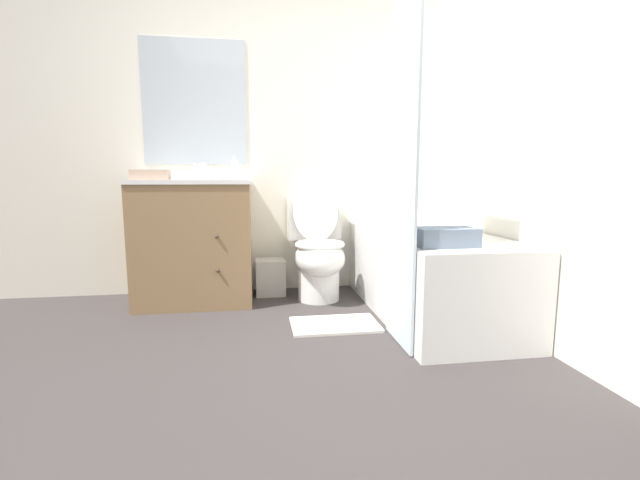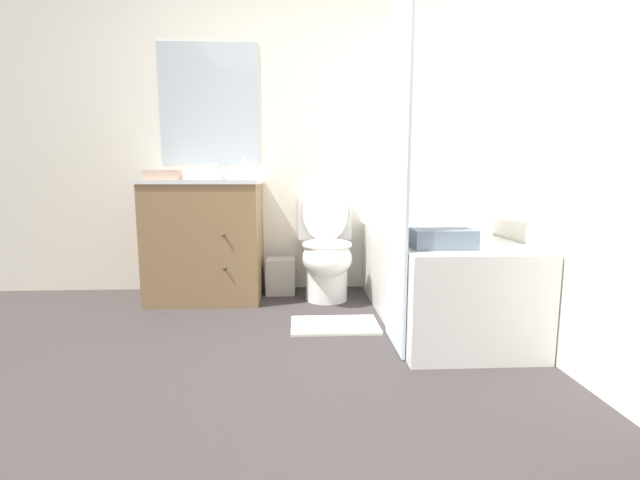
# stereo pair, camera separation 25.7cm
# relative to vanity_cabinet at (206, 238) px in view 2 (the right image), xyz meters

# --- Properties ---
(ground_plane) EXTENTS (14.00, 14.00, 0.00)m
(ground_plane) POSITION_rel_vanity_cabinet_xyz_m (0.76, -1.46, -0.46)
(ground_plane) COLOR #383333
(wall_back) EXTENTS (8.00, 0.06, 2.50)m
(wall_back) POSITION_rel_vanity_cabinet_xyz_m (0.76, 0.31, 0.79)
(wall_back) COLOR white
(wall_back) RESTS_ON ground_plane
(wall_right) EXTENTS (0.05, 2.74, 2.50)m
(wall_right) POSITION_rel_vanity_cabinet_xyz_m (1.97, -0.59, 0.79)
(wall_right) COLOR white
(wall_right) RESTS_ON ground_plane
(vanity_cabinet) EXTENTS (0.83, 0.60, 0.90)m
(vanity_cabinet) POSITION_rel_vanity_cabinet_xyz_m (0.00, 0.00, 0.00)
(vanity_cabinet) COLOR olive
(vanity_cabinet) RESTS_ON ground_plane
(sink_faucet) EXTENTS (0.14, 0.12, 0.12)m
(sink_faucet) POSITION_rel_vanity_cabinet_xyz_m (-0.00, 0.21, 0.47)
(sink_faucet) COLOR silver
(sink_faucet) RESTS_ON vanity_cabinet
(toilet) EXTENTS (0.42, 0.65, 0.86)m
(toilet) POSITION_rel_vanity_cabinet_xyz_m (0.90, -0.06, -0.10)
(toilet) COLOR white
(toilet) RESTS_ON ground_plane
(bathtub) EXTENTS (0.71, 1.60, 0.55)m
(bathtub) POSITION_rel_vanity_cabinet_xyz_m (1.58, -0.52, -0.18)
(bathtub) COLOR white
(bathtub) RESTS_ON ground_plane
(shower_curtain) EXTENTS (0.02, 0.41, 1.90)m
(shower_curtain) POSITION_rel_vanity_cabinet_xyz_m (1.21, -1.01, 0.50)
(shower_curtain) COLOR silver
(shower_curtain) RESTS_ON ground_plane
(wastebasket) EXTENTS (0.23, 0.19, 0.28)m
(wastebasket) POSITION_rel_vanity_cabinet_xyz_m (0.55, 0.10, -0.32)
(wastebasket) COLOR #B7B2A8
(wastebasket) RESTS_ON ground_plane
(tissue_box) EXTENTS (0.14, 0.13, 0.12)m
(tissue_box) POSITION_rel_vanity_cabinet_xyz_m (0.07, 0.04, 0.49)
(tissue_box) COLOR silver
(tissue_box) RESTS_ON vanity_cabinet
(soap_dispenser) EXTENTS (0.05, 0.05, 0.17)m
(soap_dispenser) POSITION_rel_vanity_cabinet_xyz_m (0.30, 0.02, 0.51)
(soap_dispenser) COLOR silver
(soap_dispenser) RESTS_ON vanity_cabinet
(hand_towel_folded) EXTENTS (0.24, 0.13, 0.07)m
(hand_towel_folded) POSITION_rel_vanity_cabinet_xyz_m (-0.25, -0.14, 0.47)
(hand_towel_folded) COLOR tan
(hand_towel_folded) RESTS_ON vanity_cabinet
(bath_towel_folded) EXTENTS (0.32, 0.19, 0.10)m
(bath_towel_folded) POSITION_rel_vanity_cabinet_xyz_m (1.44, -1.07, 0.14)
(bath_towel_folded) COLOR slate
(bath_towel_folded) RESTS_ON bathtub
(bath_mat) EXTENTS (0.54, 0.34, 0.02)m
(bath_mat) POSITION_rel_vanity_cabinet_xyz_m (0.91, -0.69, -0.45)
(bath_mat) COLOR silver
(bath_mat) RESTS_ON ground_plane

